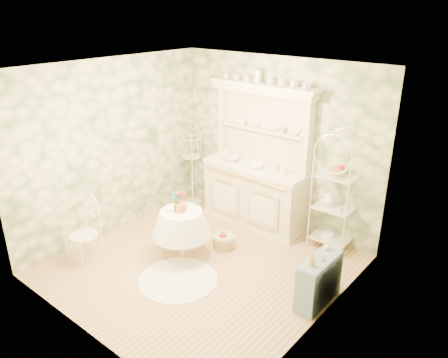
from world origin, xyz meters
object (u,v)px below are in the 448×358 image
Objects in this scene: side_shelf at (319,282)px; birdcage_stand at (192,166)px; cafe_chair at (84,239)px; kitchen_dresser at (255,158)px; floor_basket at (224,240)px; bakers_rack at (335,194)px; round_table at (182,233)px.

side_shelf is 3.34m from birdcage_stand.
birdcage_stand is (-0.22, 2.40, 0.34)m from cafe_chair.
birdcage_stand is at bearing -175.07° from kitchen_dresser.
kitchen_dresser is 1.40m from floor_basket.
birdcage_stand is 1.76m from floor_basket.
bakers_rack is at bearing 40.51° from floor_basket.
floor_basket is at bearing -141.03° from bakers_rack.
kitchen_dresser is at bearing -177.68° from bakers_rack.
side_shelf is 2.05m from round_table.
side_shelf is at bearing 25.72° from cafe_chair.
round_table is 1.81m from birdcage_stand.
cafe_chair is at bearing -113.17° from kitchen_dresser.
floor_basket is (1.42, -0.83, -0.61)m from birdcage_stand.
cafe_chair is 1.99m from floor_basket.
kitchen_dresser reaches higher than side_shelf.
round_table is at bearing 50.23° from cafe_chair.
bakers_rack is at bearing 108.77° from side_shelf.
bakers_rack is at bearing 3.86° from kitchen_dresser.
birdcage_stand is at bearing 128.49° from round_table.
bakers_rack reaches higher than birdcage_stand.
cafe_chair reaches higher than round_table.
side_shelf is 1.85× the size of floor_basket.
kitchen_dresser is 1.57× the size of birdcage_stand.
side_shelf is (0.49, -1.29, -0.57)m from bakers_rack.
kitchen_dresser reaches higher than cafe_chair.
kitchen_dresser reaches higher than round_table.
cafe_chair is 2.10× the size of floor_basket.
kitchen_dresser is at bearing 68.44° from cafe_chair.
kitchen_dresser is 3.35× the size of side_shelf.
floor_basket is (-1.70, 0.26, -0.17)m from side_shelf.
cafe_chair is (-0.89, -1.01, 0.03)m from round_table.
round_table is 0.49× the size of birdcage_stand.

